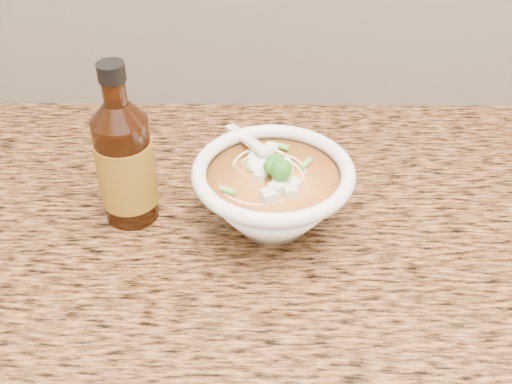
{
  "coord_description": "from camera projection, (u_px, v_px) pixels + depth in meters",
  "views": [
    {
      "loc": [
        -0.19,
        1.1,
        1.41
      ],
      "look_at": [
        -0.2,
        1.7,
        0.95
      ],
      "focal_mm": 45.0,
      "sensor_mm": 36.0,
      "label": 1
    }
  ],
  "objects": [
    {
      "name": "counter_slab",
      "position": [
        418.0,
        248.0,
        0.78
      ],
      "size": [
        4.0,
        0.68,
        0.04
      ],
      "primitive_type": "cube",
      "color": "brown",
      "rests_on": "cabinet"
    },
    {
      "name": "soup_bowl",
      "position": [
        273.0,
        195.0,
        0.76
      ],
      "size": [
        0.19,
        0.2,
        0.11
      ],
      "rotation": [
        0.0,
        0.0,
        0.12
      ],
      "color": "white",
      "rests_on": "counter_slab"
    },
    {
      "name": "hot_sauce_bottle",
      "position": [
        125.0,
        163.0,
        0.75
      ],
      "size": [
        0.08,
        0.08,
        0.21
      ],
      "rotation": [
        0.0,
        0.0,
        0.25
      ],
      "color": "#3C1808",
      "rests_on": "counter_slab"
    }
  ]
}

